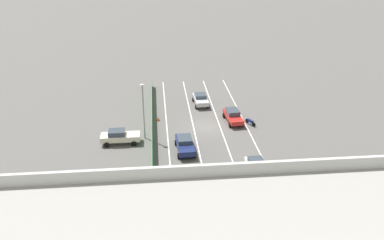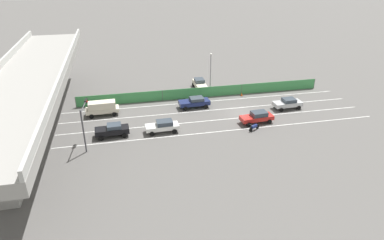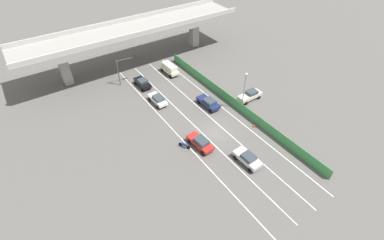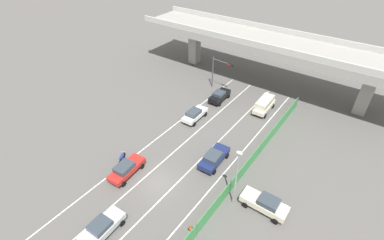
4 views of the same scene
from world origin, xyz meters
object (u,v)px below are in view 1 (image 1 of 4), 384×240
object	(u,v)px
car_sedan_red	(233,115)
traffic_light	(311,197)
car_sedan_silver	(201,99)
motorcycle	(250,122)
car_sedan_navy	(185,144)
parked_sedan_cream	(120,136)
car_van_cream	(196,219)
street_lamp	(143,106)
traffic_cone	(158,119)
car_sedan_white	(257,168)
car_sedan_black	(273,206)

from	to	relation	value
car_sedan_red	traffic_light	bearing A→B (deg)	94.46
car_sedan_silver	car_sedan_red	world-z (taller)	car_sedan_red
car_sedan_red	motorcycle	xyz separation A→B (m)	(-2.10, 1.23, -0.44)
car_sedan_navy	parked_sedan_cream	xyz separation A→B (m)	(7.59, -2.56, 0.05)
car_van_cream	traffic_light	distance (m)	9.45
car_sedan_silver	traffic_light	size ratio (longest dim) A/B	0.80
motorcycle	car_sedan_silver	bearing A→B (deg)	-52.91
traffic_light	street_lamp	world-z (taller)	street_lamp
car_sedan_silver	traffic_cone	world-z (taller)	car_sedan_silver
car_sedan_white	traffic_light	xyz separation A→B (m)	(-1.77, 9.46, 3.02)
street_lamp	car_sedan_silver	bearing A→B (deg)	-128.53
car_sedan_white	car_sedan_navy	xyz separation A→B (m)	(7.01, -5.87, 0.00)
street_lamp	car_sedan_red	bearing A→B (deg)	-162.28
motorcycle	car_sedan_red	bearing A→B (deg)	-30.37
car_sedan_white	car_sedan_navy	size ratio (longest dim) A/B	0.93
car_sedan_navy	traffic_cone	xyz separation A→B (m)	(2.96, -8.63, -0.63)
street_lamp	car_sedan_navy	bearing A→B (deg)	141.89
car_sedan_navy	car_sedan_silver	bearing A→B (deg)	-103.84
motorcycle	parked_sedan_cream	xyz separation A→B (m)	(16.69, 3.57, 0.48)
traffic_light	motorcycle	bearing A→B (deg)	-90.88
parked_sedan_cream	car_sedan_red	bearing A→B (deg)	-161.78
car_sedan_black	street_lamp	xyz separation A→B (m)	(11.46, -16.00, 3.37)
car_sedan_silver	car_sedan_red	xyz separation A→B (m)	(-3.63, 6.35, 0.01)
traffic_cone	car_van_cream	bearing A→B (deg)	97.20
car_sedan_black	motorcycle	bearing A→B (deg)	-97.07
car_van_cream	car_sedan_white	bearing A→B (deg)	-132.15
car_sedan_red	car_sedan_black	xyz separation A→B (m)	(0.19, 19.72, 0.01)
car_sedan_silver	car_sedan_navy	distance (m)	14.12
street_lamp	motorcycle	bearing A→B (deg)	-169.74
car_sedan_black	traffic_cone	bearing A→B (deg)	-65.03
car_sedan_silver	car_sedan_black	bearing A→B (deg)	97.51
car_van_cream	traffic_cone	world-z (taller)	car_van_cream
traffic_light	car_sedan_navy	bearing A→B (deg)	-60.20
car_sedan_black	motorcycle	xyz separation A→B (m)	(-2.29, -18.49, -0.45)
car_sedan_navy	car_sedan_white	bearing A→B (deg)	140.09
car_sedan_white	motorcycle	bearing A→B (deg)	-99.92
car_sedan_navy	traffic_light	size ratio (longest dim) A/B	0.87
car_sedan_silver	motorcycle	bearing A→B (deg)	127.09
parked_sedan_cream	traffic_light	world-z (taller)	traffic_light
car_sedan_white	parked_sedan_cream	distance (m)	16.85
car_sedan_black	traffic_light	xyz separation A→B (m)	(-1.96, 2.97, 2.99)
car_sedan_red	car_sedan_black	bearing A→B (deg)	89.45
car_sedan_red	car_sedan_navy	size ratio (longest dim) A/B	1.00
car_sedan_black	traffic_light	bearing A→B (deg)	123.45
car_van_cream	street_lamp	bearing A→B (deg)	-75.47
car_sedan_black	traffic_light	size ratio (longest dim) A/B	0.80
parked_sedan_cream	street_lamp	xyz separation A→B (m)	(-2.94, -1.08, 3.35)
car_sedan_white	motorcycle	world-z (taller)	car_sedan_white
car_sedan_silver	street_lamp	xyz separation A→B (m)	(8.02, 10.07, 3.40)
car_sedan_navy	traffic_light	world-z (taller)	traffic_light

